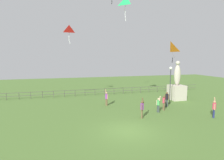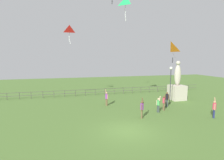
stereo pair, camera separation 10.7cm
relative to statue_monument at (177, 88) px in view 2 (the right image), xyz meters
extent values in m
plane|color=#517533|center=(-10.06, -8.27, -1.55)|extent=(80.00, 80.00, 0.00)
cube|color=beige|center=(0.00, 0.00, -0.57)|extent=(1.87, 1.87, 1.96)
ellipsoid|color=beige|center=(0.00, 0.00, 1.77)|extent=(0.90, 0.76, 2.72)
sphere|color=beige|center=(0.00, 0.00, 3.39)|extent=(0.56, 0.56, 0.56)
cylinder|color=#38383D|center=(-2.23, -1.81, 0.57)|extent=(0.10, 0.10, 4.23)
sphere|color=white|center=(-2.23, -1.81, 2.83)|extent=(0.36, 0.36, 0.36)
cylinder|color=#3F4C47|center=(-5.33, -4.65, -1.17)|extent=(0.13, 0.13, 0.76)
cylinder|color=#3F4C47|center=(-5.40, -4.52, -1.17)|extent=(0.13, 0.13, 0.76)
cylinder|color=#4CB259|center=(-5.37, -4.58, -0.52)|extent=(0.28, 0.28, 0.54)
sphere|color=beige|center=(-5.37, -4.58, -0.14)|extent=(0.20, 0.20, 0.20)
cylinder|color=beige|center=(-5.32, -4.77, -0.04)|extent=(0.23, 0.18, 0.51)
cylinder|color=beige|center=(-5.46, -4.42, -0.55)|extent=(0.08, 0.08, 0.51)
cylinder|color=brown|center=(-4.39, -3.97, -1.15)|extent=(0.14, 0.14, 0.80)
cylinder|color=brown|center=(-4.41, -4.12, -1.15)|extent=(0.14, 0.14, 0.80)
cylinder|color=#D83F59|center=(-4.40, -4.04, -0.47)|extent=(0.29, 0.29, 0.56)
sphere|color=brown|center=(-4.40, -4.04, -0.08)|extent=(0.21, 0.21, 0.21)
cylinder|color=brown|center=(-4.38, -3.85, -0.50)|extent=(0.09, 0.09, 0.54)
cylinder|color=brown|center=(-4.42, -4.24, -0.50)|extent=(0.09, 0.09, 0.54)
cylinder|color=#3F4C47|center=(-3.25, -2.92, -1.11)|extent=(0.15, 0.15, 0.88)
cylinder|color=#3F4C47|center=(-3.42, -2.90, -1.11)|extent=(0.15, 0.15, 0.88)
cylinder|color=black|center=(-3.34, -2.91, -0.36)|extent=(0.32, 0.32, 0.62)
sphere|color=brown|center=(-3.34, -2.91, 0.07)|extent=(0.24, 0.24, 0.24)
cylinder|color=brown|center=(-3.12, -2.93, -0.40)|extent=(0.10, 0.10, 0.59)
cylinder|color=brown|center=(-3.55, -2.89, -0.40)|extent=(0.10, 0.10, 0.59)
cylinder|color=brown|center=(-9.90, -0.47, -1.14)|extent=(0.14, 0.14, 0.82)
cylinder|color=brown|center=(-9.83, -0.61, -1.14)|extent=(0.14, 0.14, 0.82)
cylinder|color=purple|center=(-9.87, -0.54, -0.43)|extent=(0.30, 0.30, 0.58)
sphere|color=tan|center=(-9.87, -0.54, -0.03)|extent=(0.22, 0.22, 0.22)
cylinder|color=tan|center=(-9.91, -0.34, 0.09)|extent=(0.21, 0.16, 0.56)
cylinder|color=tan|center=(-9.78, -0.72, -0.47)|extent=(0.09, 0.09, 0.55)
cylinder|color=navy|center=(-1.16, -7.42, -1.13)|extent=(0.14, 0.14, 0.83)
cylinder|color=navy|center=(-1.26, -7.55, -1.13)|extent=(0.14, 0.14, 0.83)
cylinder|color=#D83F59|center=(-1.21, -7.49, -0.43)|extent=(0.30, 0.30, 0.59)
sphere|color=tan|center=(-1.21, -7.49, -0.02)|extent=(0.22, 0.22, 0.22)
cylinder|color=tan|center=(-1.05, -7.35, 0.10)|extent=(0.20, 0.18, 0.56)
cylinder|color=tan|center=(-1.33, -7.65, -0.46)|extent=(0.09, 0.09, 0.56)
cylinder|color=brown|center=(-7.71, -5.73, -1.13)|extent=(0.14, 0.14, 0.83)
cylinder|color=brown|center=(-7.79, -5.87, -1.13)|extent=(0.14, 0.14, 0.83)
cylinder|color=purple|center=(-7.75, -5.80, -0.43)|extent=(0.30, 0.30, 0.58)
sphere|color=brown|center=(-7.75, -5.80, -0.03)|extent=(0.22, 0.22, 0.22)
cylinder|color=brown|center=(-7.61, -5.65, 0.09)|extent=(0.23, 0.18, 0.56)
cylinder|color=brown|center=(-7.85, -5.98, -0.46)|extent=(0.09, 0.09, 0.55)
pyramid|color=red|center=(-13.72, 4.69, 7.91)|extent=(1.17, 0.60, 0.95)
cylinder|color=#4C381E|center=(-13.72, 4.96, 7.44)|extent=(0.03, 0.57, 0.95)
cube|color=white|center=(-13.78, 4.94, 6.95)|extent=(0.10, 0.02, 0.21)
cube|color=white|center=(-13.78, 4.93, 6.73)|extent=(0.11, 0.05, 0.21)
cube|color=white|center=(-13.78, 4.93, 6.51)|extent=(0.10, 0.04, 0.21)
cube|color=white|center=(-13.71, 4.97, 6.29)|extent=(0.10, 0.02, 0.21)
cube|color=white|center=(-13.66, 5.00, 6.07)|extent=(0.08, 0.03, 0.20)
pyramid|color=#1EB759|center=(-7.39, -0.30, 10.42)|extent=(1.32, 1.29, 1.15)
cylinder|color=#4C381E|center=(-7.62, -0.55, 9.85)|extent=(0.48, 0.53, 1.15)
cube|color=white|center=(-7.62, -0.55, 9.25)|extent=(0.11, 0.05, 0.21)
cube|color=white|center=(-7.66, -0.57, 9.03)|extent=(0.09, 0.04, 0.20)
cube|color=white|center=(-7.62, -0.55, 8.81)|extent=(0.10, 0.05, 0.20)
cube|color=white|center=(-7.59, -0.53, 8.59)|extent=(0.12, 0.05, 0.21)
cube|color=white|center=(-7.56, -0.52, 8.37)|extent=(0.09, 0.02, 0.20)
pyramid|color=orange|center=(-1.85, -0.95, 5.33)|extent=(1.09, 1.32, 1.29)
cylinder|color=#4C381E|center=(-1.44, -0.85, 4.69)|extent=(0.83, 0.21, 1.29)
cube|color=black|center=(-1.39, -0.83, 4.00)|extent=(0.11, 0.04, 0.21)
cube|color=black|center=(-1.41, -0.84, 3.78)|extent=(0.09, 0.03, 0.20)
cube|color=black|center=(-1.44, -0.85, 3.56)|extent=(0.09, 0.02, 0.20)
cube|color=black|center=(-8.42, 2.33, 11.40)|extent=(0.12, 0.02, 0.21)
cube|color=black|center=(-8.42, 2.33, 11.18)|extent=(0.09, 0.05, 0.20)
cube|color=black|center=(-8.43, 2.32, 10.96)|extent=(0.09, 0.01, 0.20)
cylinder|color=#4C4742|center=(-22.09, 5.73, -1.07)|extent=(0.06, 0.06, 0.95)
cylinder|color=#4C4742|center=(-20.57, 5.73, -1.07)|extent=(0.06, 0.06, 0.95)
cylinder|color=#4C4742|center=(-19.10, 5.73, -1.07)|extent=(0.06, 0.06, 0.95)
cylinder|color=#4C4742|center=(-17.57, 5.73, -1.07)|extent=(0.06, 0.06, 0.95)
cylinder|color=#4C4742|center=(-16.10, 5.73, -1.07)|extent=(0.06, 0.06, 0.95)
cylinder|color=#4C4742|center=(-14.60, 5.73, -1.07)|extent=(0.06, 0.06, 0.95)
cylinder|color=#4C4742|center=(-13.09, 5.73, -1.07)|extent=(0.06, 0.06, 0.95)
cylinder|color=#4C4742|center=(-11.63, 5.73, -1.07)|extent=(0.06, 0.06, 0.95)
cylinder|color=#4C4742|center=(-10.14, 5.73, -1.07)|extent=(0.06, 0.06, 0.95)
cylinder|color=#4C4742|center=(-8.65, 5.73, -1.07)|extent=(0.06, 0.06, 0.95)
cylinder|color=#4C4742|center=(-7.16, 5.73, -1.07)|extent=(0.06, 0.06, 0.95)
cylinder|color=#4C4742|center=(-5.62, 5.73, -1.07)|extent=(0.06, 0.06, 0.95)
cylinder|color=#4C4742|center=(-4.17, 5.73, -1.07)|extent=(0.06, 0.06, 0.95)
cylinder|color=#4C4742|center=(-2.67, 5.73, -1.07)|extent=(0.06, 0.06, 0.95)
cylinder|color=#4C4742|center=(-1.19, 5.73, -1.07)|extent=(0.06, 0.06, 0.95)
cylinder|color=#4C4742|center=(0.33, 5.73, -1.07)|extent=(0.06, 0.06, 0.95)
cylinder|color=#4C4742|center=(1.84, 5.73, -1.07)|extent=(0.06, 0.06, 0.95)
cylinder|color=#4C4742|center=(3.30, 5.73, -1.07)|extent=(0.06, 0.06, 0.95)
cylinder|color=#4C4742|center=(4.83, 5.73, -1.07)|extent=(0.06, 0.06, 0.95)
cylinder|color=#4C4742|center=(6.29, 5.73, -1.07)|extent=(0.06, 0.06, 0.95)
cube|color=#4C4742|center=(-10.06, 5.73, -0.64)|extent=(36.00, 0.05, 0.05)
cube|color=#4C4742|center=(-10.06, 5.73, -1.07)|extent=(36.00, 0.05, 0.05)
camera|label=1|loc=(-14.75, -20.73, 4.00)|focal=28.89mm
camera|label=2|loc=(-14.65, -20.76, 4.00)|focal=28.89mm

